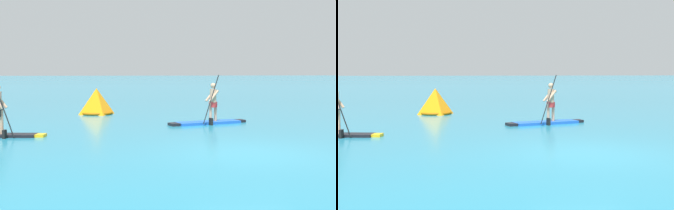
# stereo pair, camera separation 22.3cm
# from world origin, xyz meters

# --- Properties ---
(ground) EXTENTS (440.00, 440.00, 0.00)m
(ground) POSITION_xyz_m (0.00, 0.00, 0.00)
(ground) COLOR teal
(paddleboarder_mid_center) EXTENTS (3.33, 1.41, 2.00)m
(paddleboarder_mid_center) POSITION_xyz_m (0.35, 6.16, 0.31)
(paddleboarder_mid_center) COLOR blue
(paddleboarder_mid_center) RESTS_ON ground
(race_marker_buoy) EXTENTS (1.69, 1.69, 1.27)m
(race_marker_buoy) POSITION_xyz_m (-4.20, 10.76, 0.57)
(race_marker_buoy) COLOR orange
(race_marker_buoy) RESTS_ON ground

